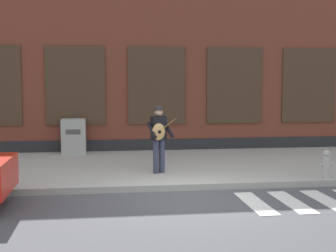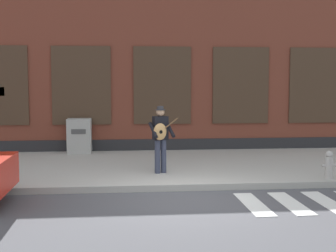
{
  "view_description": "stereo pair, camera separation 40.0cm",
  "coord_description": "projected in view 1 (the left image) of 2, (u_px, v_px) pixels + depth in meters",
  "views": [
    {
      "loc": [
        -1.77,
        -9.77,
        2.53
      ],
      "look_at": [
        -0.32,
        1.15,
        1.51
      ],
      "focal_mm": 50.0,
      "sensor_mm": 36.0,
      "label": 1
    },
    {
      "loc": [
        -1.38,
        -9.82,
        2.53
      ],
      "look_at": [
        -0.32,
        1.15,
        1.51
      ],
      "focal_mm": 50.0,
      "sensor_mm": 36.0,
      "label": 2
    }
  ],
  "objects": [
    {
      "name": "building_backdrop",
      "position": [
        151.0,
        69.0,
        18.28
      ],
      "size": [
        28.0,
        4.06,
        6.12
      ],
      "color": "brown",
      "rests_on": "ground"
    },
    {
      "name": "fire_hydrant",
      "position": [
        326.0,
        164.0,
        11.74
      ],
      "size": [
        0.38,
        0.2,
        0.7
      ],
      "color": "#B2ADA8",
      "rests_on": "sidewalk"
    },
    {
      "name": "utility_box",
      "position": [
        74.0,
        136.0,
        15.71
      ],
      "size": [
        0.8,
        0.6,
        1.17
      ],
      "color": "#ADADA8",
      "rests_on": "sidewalk"
    },
    {
      "name": "ground_plane",
      "position": [
        190.0,
        200.0,
        10.11
      ],
      "size": [
        160.0,
        160.0,
        0.0
      ],
      "primitive_type": "plane",
      "color": "#4C4C51"
    },
    {
      "name": "sidewalk",
      "position": [
        167.0,
        166.0,
        13.77
      ],
      "size": [
        28.0,
        5.72,
        0.16
      ],
      "color": "#ADAAA3",
      "rests_on": "ground"
    },
    {
      "name": "busker",
      "position": [
        159.0,
        135.0,
        12.23
      ],
      "size": [
        0.78,
        0.66,
        1.77
      ],
      "color": "#33384C",
      "rests_on": "sidewalk"
    }
  ]
}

